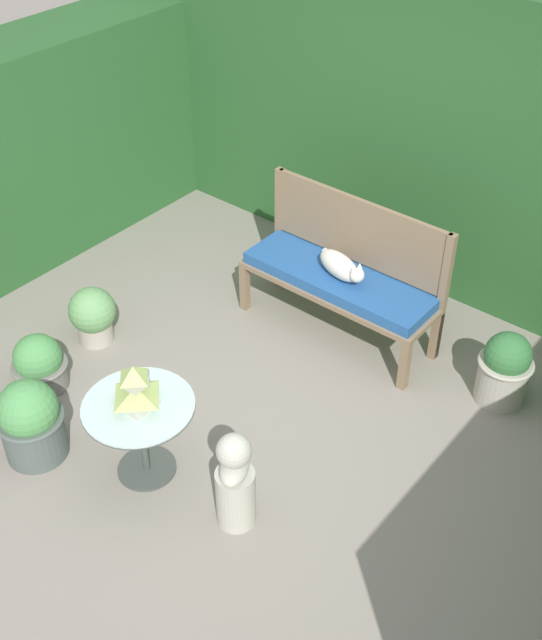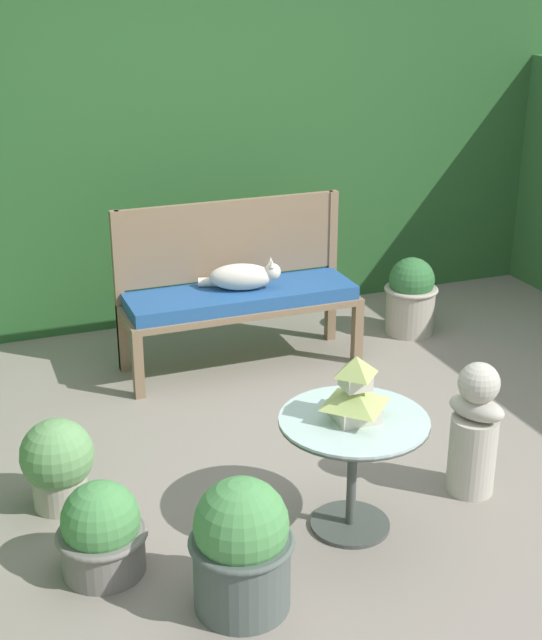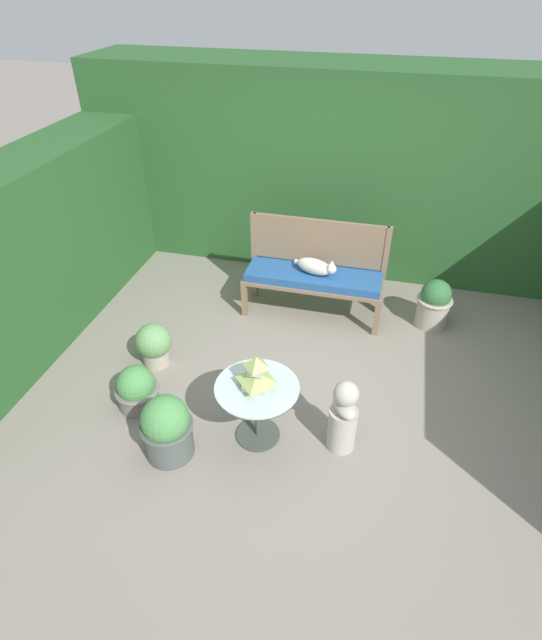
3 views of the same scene
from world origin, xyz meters
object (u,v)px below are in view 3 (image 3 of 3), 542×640
garden_bench (313,280)px  cat (315,267)px  potted_plant_path_edge (434,304)px  potted_plant_hedge_corner (167,428)px  potted_plant_table_near (154,344)px  pagoda_birdhouse (257,375)px  patio_table (257,398)px  potted_plant_bench_left (137,389)px  garden_bust (343,417)px

garden_bench → cat: size_ratio=3.13×
potted_plant_path_edge → potted_plant_hedge_corner: (-2.04, -2.30, 0.01)m
potted_plant_table_near → pagoda_birdhouse: bearing=-28.2°
patio_table → cat: bearing=86.1°
garden_bench → potted_plant_hedge_corner: (-0.75, -2.19, -0.16)m
pagoda_birdhouse → potted_plant_table_near: 1.45m
potted_plant_bench_left → potted_plant_table_near: size_ratio=0.94×
patio_table → pagoda_birdhouse: (0.00, 0.00, 0.25)m
potted_plant_bench_left → potted_plant_table_near: bearing=99.5°
pagoda_birdhouse → garden_bust: (0.68, 0.07, -0.36)m
patio_table → potted_plant_path_edge: bearing=54.6°
potted_plant_table_near → garden_bench: bearing=42.1°
patio_table → potted_plant_table_near: bearing=151.8°
potted_plant_bench_left → garden_bench: bearing=55.1°
cat → potted_plant_table_near: cat is taller
pagoda_birdhouse → garden_bust: bearing=5.7°
garden_bench → cat: 0.17m
cat → garden_bust: cat is taller
cat → potted_plant_hedge_corner: cat is taller
potted_plant_table_near → potted_plant_hedge_corner: bearing=-59.9°
potted_plant_path_edge → potted_plant_hedge_corner: 3.08m
garden_bust → potted_plant_bench_left: (-1.80, 0.01, -0.13)m
potted_plant_path_edge → potted_plant_table_near: size_ratio=1.23×
garden_bench → potted_plant_bench_left: garden_bench is taller
garden_bust → patio_table: bearing=-112.9°
potted_plant_path_edge → garden_bust: bearing=-110.7°
pagoda_birdhouse → potted_plant_table_near: bearing=151.8°
garden_bench → potted_plant_hedge_corner: bearing=-109.1°
garden_bench → potted_plant_path_edge: potted_plant_path_edge is taller
potted_plant_path_edge → garden_bench: bearing=-174.8°
potted_plant_table_near → potted_plant_bench_left: bearing=-80.5°
garden_bust → potted_plant_bench_left: size_ratio=1.62×
garden_bust → potted_plant_table_near: garden_bust is taller
garden_bench → potted_plant_hedge_corner: potted_plant_hedge_corner is taller
cat → pagoda_birdhouse: 1.85m
patio_table → garden_bust: garden_bust is taller
garden_bench → potted_plant_path_edge: (1.28, 0.12, -0.17)m
potted_plant_path_edge → potted_plant_bench_left: (-2.52, -1.88, -0.08)m
pagoda_birdhouse → potted_plant_bench_left: (-1.12, 0.08, -0.49)m
patio_table → pagoda_birdhouse: bearing=63.4°
garden_bust → potted_plant_path_edge: garden_bust is taller
potted_plant_table_near → potted_plant_hedge_corner: size_ratio=0.78×
pagoda_birdhouse → potted_plant_hedge_corner: bearing=-152.4°
cat → garden_bust: 1.88m
patio_table → potted_plant_bench_left: size_ratio=1.59×
potted_plant_path_edge → potted_plant_hedge_corner: potted_plant_hedge_corner is taller
cat → potted_plant_path_edge: cat is taller
patio_table → potted_plant_bench_left: bearing=175.8°
potted_plant_path_edge → potted_plant_bench_left: size_ratio=1.30×
potted_plant_path_edge → potted_plant_table_near: 2.92m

